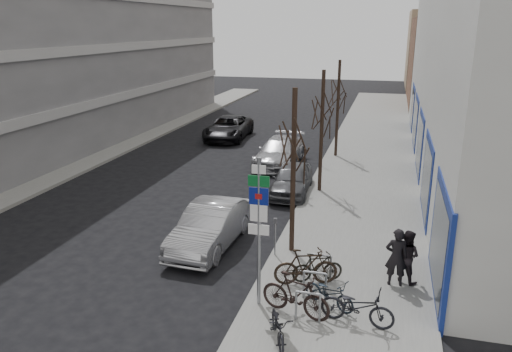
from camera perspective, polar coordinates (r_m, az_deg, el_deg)
The scene contains 25 objects.
ground at distance 14.59m, azimuth -9.09°, elevation -13.40°, with size 120.00×120.00×0.00m, color black.
sidewalk_east at distance 22.63m, azimuth 12.01°, elevation -2.15°, with size 5.00×70.00×0.15m, color slate.
sidewalk_west at distance 27.93m, azimuth -21.56°, elevation 0.66°, with size 3.00×70.00×0.15m, color slate.
brick_building_far at distance 52.08m, azimuth 23.98°, elevation 11.82°, with size 12.00×14.00×8.00m, color brown.
tan_building_far at distance 66.97m, azimuth 22.64°, elevation 13.22°, with size 13.00×12.00×9.00m, color #937A5B.
highway_sign_pole at distance 12.75m, azimuth 0.33°, elevation -5.46°, with size 0.55×0.10×4.20m.
bike_rack at distance 13.83m, azimuth 6.72°, elevation -11.98°, with size 0.66×2.26×0.83m.
tree_near at distance 15.51m, azimuth 4.37°, elevation 4.92°, with size 1.80×1.80×5.50m.
tree_mid at distance 21.84m, azimuth 7.63°, elevation 8.30°, with size 1.80×1.80×5.50m.
tree_far at distance 28.24m, azimuth 9.44°, elevation 10.14°, with size 1.80×1.80×5.50m.
meter_front at distance 16.10m, azimuth 2.20°, elevation -6.51°, with size 0.10×0.08×1.27m.
meter_mid at distance 21.17m, azimuth 5.54°, elevation -0.77°, with size 0.10×0.08×1.27m.
meter_back at distance 26.41m, azimuth 7.57°, elevation 2.72°, with size 0.10×0.08×1.27m.
bike_near_left at distance 12.15m, azimuth 2.56°, elevation -16.52°, with size 0.47×1.55×0.95m, color black.
bike_near_right at distance 13.08m, azimuth 4.54°, elevation -13.34°, with size 0.57×1.93×1.17m, color black.
bike_mid_curb at distance 13.59m, azimuth 8.38°, elevation -12.83°, with size 0.46×1.52×0.93m, color black.
bike_mid_inner at distance 14.74m, azimuth 7.03°, elevation -10.28°, with size 0.45×1.51×0.92m, color black.
bike_far_curb at distance 12.95m, azimuth 11.53°, elevation -14.10°, with size 0.56×1.85×1.13m, color black.
bike_far_inner at distance 14.51m, azimuth 5.72°, elevation -10.24°, with size 0.55×1.86×1.13m, color black.
parked_car_front at distance 17.13m, azimuth -5.24°, elevation -5.73°, with size 1.57×4.50×1.48m, color #B2B2B7.
parked_car_mid at distance 22.40m, azimuth 4.11°, elevation -0.37°, with size 1.61×4.01×1.37m, color #4C4D52.
parked_car_back at distance 27.06m, azimuth 2.68°, elevation 2.78°, with size 2.03×5.00×1.45m, color #A5A6AB.
lane_car at distance 33.45m, azimuth -3.17°, elevation 5.53°, with size 2.46×5.33×1.48m, color black.
pedestrian_near at distance 14.84m, azimuth 15.75°, elevation -8.89°, with size 0.63×0.41×1.73m, color black.
pedestrian_far at distance 15.15m, azimuth 16.85°, elevation -8.71°, with size 0.59×0.40×1.60m, color black.
Camera 1 is at (5.40, -11.42, 7.30)m, focal length 35.00 mm.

